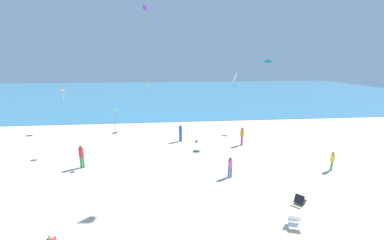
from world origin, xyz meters
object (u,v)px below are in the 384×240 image
beach_chair_far_right (300,200)px  kite_orange (63,90)px  kite_purple (145,9)px  person_1 (180,132)px  kite_yellow (147,85)px  person_4 (242,135)px  person_3 (230,166)px  beach_chair_near_camera (295,223)px  person_0 (332,160)px  cooler_box (197,150)px  kite_teal (268,60)px  kite_white (235,78)px  person_5 (81,155)px  kite_green (115,110)px

beach_chair_far_right → kite_orange: size_ratio=0.60×
kite_purple → person_1: bearing=-27.2°
kite_yellow → person_1: bearing=-58.5°
person_4 → kite_orange: size_ratio=1.22×
kite_yellow → person_3: bearing=-64.9°
person_4 → kite_purple: (-8.73, 3.32, 11.39)m
beach_chair_near_camera → person_0: size_ratio=0.56×
person_0 → kite_yellow: 19.74m
person_3 → person_1: bearing=51.8°
cooler_box → kite_teal: (8.95, 7.32, 7.65)m
person_1 → person_3: size_ratio=1.16×
person_1 → kite_white: kite_white is taller
beach_chair_far_right → person_5: bearing=114.4°
beach_chair_near_camera → cooler_box: beach_chair_near_camera is taller
kite_orange → kite_green: bearing=-52.3°
beach_chair_far_right → kite_white: (-0.11, 13.80, 5.75)m
kite_yellow → kite_white: size_ratio=0.71×
cooler_box → person_5: person_5 is taller
person_3 → kite_purple: bearing=63.8°
kite_orange → kite_purple: bearing=-21.3°
kite_orange → kite_teal: bearing=-2.4°
beach_chair_far_right → kite_purple: bearing=83.5°
person_3 → kite_orange: size_ratio=1.01×
person_1 → person_0: bearing=96.3°
kite_white → kite_teal: 5.15m
person_5 → kite_green: (2.43, 0.94, 3.11)m
beach_chair_far_right → kite_green: 13.76m
person_0 → kite_orange: 26.84m
cooler_box → kite_orange: bearing=149.3°
cooler_box → kite_purple: 13.78m
beach_chair_near_camera → person_1: size_ratio=0.48×
beach_chair_far_right → kite_purple: (-9.02, 13.11, 12.13)m
person_3 → person_4: bearing=7.9°
beach_chair_far_right → cooler_box: beach_chair_far_right is taller
person_5 → kite_white: 16.25m
kite_purple → kite_green: 10.43m
kite_yellow → kite_orange: 9.24m
kite_white → kite_purple: (-8.91, -0.68, 6.37)m
person_0 → kite_white: kite_white is taller
kite_green → person_0: bearing=-11.8°
person_5 → kite_yellow: 12.41m
kite_purple → person_5: bearing=-123.3°
cooler_box → person_4: bearing=15.6°
person_4 → person_5: (-13.27, -3.60, 0.01)m
person_5 → person_3: bearing=88.2°
person_0 → kite_white: (-4.66, 9.93, 5.19)m
beach_chair_far_right → kite_teal: bearing=33.9°
person_1 → person_3: 8.48m
cooler_box → kite_teal: bearing=39.3°
kite_white → beach_chair_near_camera: bearing=-94.3°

